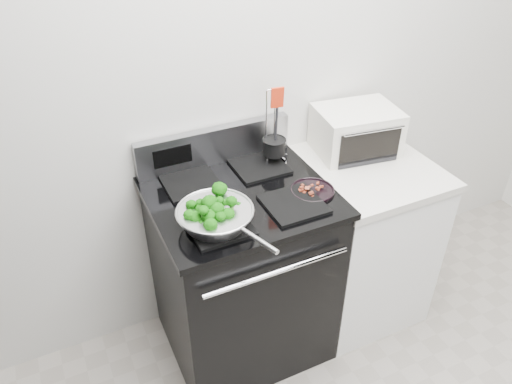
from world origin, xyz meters
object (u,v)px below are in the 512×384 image
bacon_plate (312,188)px  toaster_oven (356,131)px  skillet (216,216)px  utensil_holder (274,151)px  gas_range (242,271)px

bacon_plate → toaster_oven: toaster_oven is taller
skillet → toaster_oven: toaster_oven is taller
utensil_holder → skillet: bearing=-134.1°
skillet → utensil_holder: size_ratio=1.23×
gas_range → bacon_plate: 0.58m
gas_range → toaster_oven: toaster_oven is taller
toaster_oven → bacon_plate: bearing=-138.8°
skillet → toaster_oven: 0.94m
skillet → toaster_oven: size_ratio=1.12×
skillet → bacon_plate: (0.47, 0.04, -0.03)m
gas_range → utensil_holder: (0.25, 0.17, 0.53)m
bacon_plate → utensil_holder: utensil_holder is taller
skillet → bacon_plate: size_ratio=2.47×
gas_range → skillet: bearing=-137.8°
gas_range → skillet: gas_range is taller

